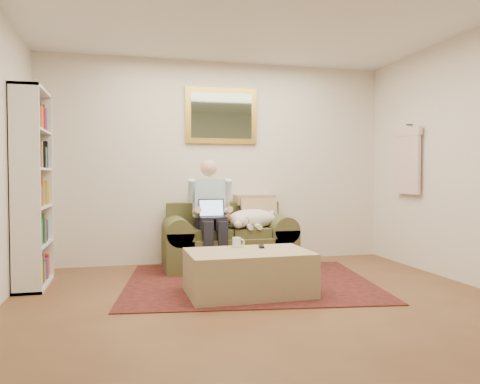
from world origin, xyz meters
name	(u,v)px	position (x,y,z in m)	size (l,w,h in m)	color
room_shell	(267,156)	(0.00, 0.35, 1.30)	(4.51, 5.00, 2.61)	brown
rug	(249,282)	(0.08, 1.23, 0.01)	(2.55, 2.04, 0.01)	black
sofa	(228,245)	(0.03, 2.07, 0.27)	(1.57, 0.80, 0.94)	brown
seated_man	(211,215)	(-0.20, 1.92, 0.66)	(0.52, 0.74, 1.32)	#8CC0D8
laptop	(212,213)	(-0.20, 1.86, 0.69)	(0.30, 0.24, 0.22)	black
sleeping_dog	(252,219)	(0.32, 1.99, 0.60)	(0.65, 0.41, 0.24)	white
ottoman	(249,273)	(-0.06, 0.74, 0.21)	(1.14, 0.73, 0.42)	tan
coffee_mug	(237,242)	(-0.12, 0.97, 0.47)	(0.08, 0.08, 0.10)	white
tv_remote	(261,246)	(0.12, 0.92, 0.43)	(0.05, 0.15, 0.02)	black
bookshelf	(32,188)	(-2.10, 1.60, 1.00)	(0.28, 0.80, 2.00)	white
wall_mirror	(221,116)	(0.03, 2.47, 1.90)	(0.94, 0.04, 0.72)	gold
hanging_shirt	(407,157)	(2.19, 1.60, 1.35)	(0.06, 0.52, 0.90)	beige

